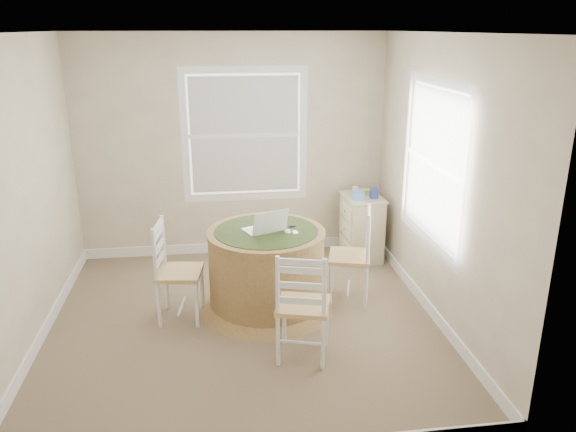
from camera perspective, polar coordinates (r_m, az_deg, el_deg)
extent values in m
cube|color=#7D664F|center=(5.39, -4.46, -10.85)|extent=(3.60, 3.60, 0.02)
cube|color=white|center=(4.70, -5.29, 18.19)|extent=(3.60, 3.60, 0.02)
cube|color=beige|center=(6.64, -5.70, 6.92)|extent=(3.60, 0.02, 2.60)
cube|color=beige|center=(3.19, -3.05, -6.29)|extent=(3.60, 0.02, 2.60)
cube|color=beige|center=(5.13, -25.46, 1.65)|extent=(0.02, 3.60, 2.60)
cube|color=beige|center=(5.29, 15.18, 3.29)|extent=(0.02, 3.60, 2.60)
cube|color=white|center=(6.98, -5.37, -3.13)|extent=(3.60, 0.02, 0.12)
cube|color=white|center=(5.58, -23.48, -10.60)|extent=(0.02, 3.60, 0.12)
cube|color=white|center=(5.72, 13.94, -8.77)|extent=(0.02, 3.60, 0.12)
cylinder|color=olive|center=(5.46, -2.19, -5.15)|extent=(1.11, 1.11, 0.72)
cone|color=olive|center=(5.63, -2.14, -8.88)|extent=(1.31, 1.31, 0.08)
cylinder|color=olive|center=(5.32, -2.24, -1.69)|extent=(1.13, 1.13, 0.03)
cylinder|color=#39491F|center=(5.32, -2.24, -1.53)|extent=(0.98, 0.98, 0.01)
cone|color=#39491F|center=(5.34, -2.23, -2.09)|extent=(1.09, 1.09, 0.10)
cube|color=white|center=(5.34, -2.53, -1.39)|extent=(0.42, 0.36, 0.02)
cube|color=silver|center=(5.34, -2.53, -1.29)|extent=(0.32, 0.23, 0.00)
cube|color=black|center=(5.17, -1.77, -0.63)|extent=(0.35, 0.19, 0.23)
ellipsoid|color=white|center=(5.26, -0.05, -1.60)|extent=(0.07, 0.11, 0.04)
cube|color=#B7BABF|center=(5.26, 0.76, -1.71)|extent=(0.05, 0.09, 0.02)
cube|color=black|center=(5.41, 0.41, -1.07)|extent=(0.06, 0.05, 0.02)
cube|color=beige|center=(6.73, 7.49, -1.22)|extent=(0.42, 0.57, 0.75)
cube|color=beige|center=(6.61, 7.63, 1.90)|extent=(0.46, 0.60, 0.02)
cube|color=beige|center=(6.75, 5.77, -3.11)|extent=(0.03, 0.46, 0.16)
cube|color=beige|center=(6.67, 5.83, -1.29)|extent=(0.03, 0.46, 0.16)
cube|color=beige|center=(6.60, 5.89, 0.50)|extent=(0.03, 0.46, 0.16)
cube|color=#5C8DD2|center=(6.47, 7.14, 2.10)|extent=(0.13, 0.13, 0.10)
cube|color=#B3C345|center=(6.68, 7.72, 2.43)|extent=(0.15, 0.11, 0.06)
cube|color=navy|center=(6.53, 8.71, 2.30)|extent=(0.08, 0.08, 0.12)
cylinder|color=beige|center=(6.68, 6.85, 2.60)|extent=(0.07, 0.07, 0.09)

